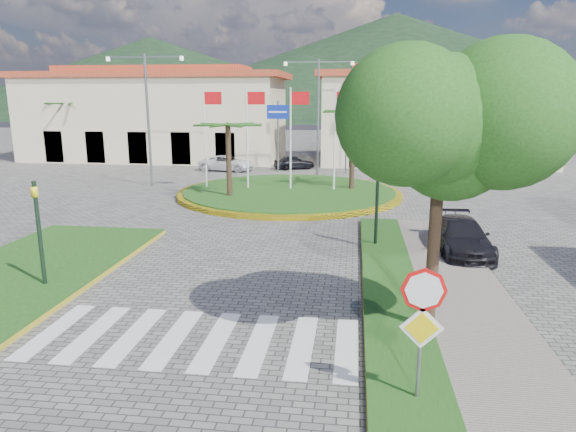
# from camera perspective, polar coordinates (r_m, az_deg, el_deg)

# --- Properties ---
(sidewalk_right) EXTENTS (4.00, 28.00, 0.15)m
(sidewalk_right) POSITION_cam_1_polar(r_m,az_deg,el_deg) (10.40, 20.45, -19.15)
(sidewalk_right) COLOR gray
(sidewalk_right) RESTS_ON ground
(verge_right) EXTENTS (1.60, 28.00, 0.18)m
(verge_right) POSITION_cam_1_polar(r_m,az_deg,el_deg) (10.19, 13.48, -19.27)
(verge_right) COLOR #1B4D16
(verge_right) RESTS_ON ground
(crosswalk) EXTENTS (8.00, 3.00, 0.01)m
(crosswalk) POSITION_cam_1_polar(r_m,az_deg,el_deg) (12.46, -10.72, -13.24)
(crosswalk) COLOR silver
(crosswalk) RESTS_ON ground
(roundabout_island) EXTENTS (12.70, 12.70, 6.00)m
(roundabout_island) POSITION_cam_1_polar(r_m,az_deg,el_deg) (29.29, 0.16, 2.67)
(roundabout_island) COLOR yellow
(roundabout_island) RESTS_ON ground
(stop_sign) EXTENTS (0.80, 0.11, 2.65)m
(stop_sign) POSITION_cam_1_polar(r_m,az_deg,el_deg) (9.38, 14.68, -10.55)
(stop_sign) COLOR slate
(stop_sign) RESTS_ON ground
(deciduous_tree) EXTENTS (3.60, 3.60, 6.80)m
(deciduous_tree) POSITION_cam_1_polar(r_m,az_deg,el_deg) (11.72, 16.82, 11.04)
(deciduous_tree) COLOR black
(deciduous_tree) RESTS_ON ground
(traffic_light_left) EXTENTS (0.15, 0.18, 3.20)m
(traffic_light_left) POSITION_cam_1_polar(r_m,az_deg,el_deg) (16.18, -25.98, -0.89)
(traffic_light_left) COLOR black
(traffic_light_left) RESTS_ON ground
(traffic_light_right) EXTENTS (0.15, 0.18, 3.20)m
(traffic_light_right) POSITION_cam_1_polar(r_m,az_deg,el_deg) (18.92, 9.88, 2.13)
(traffic_light_right) COLOR black
(traffic_light_right) RESTS_ON ground
(traffic_light_far) EXTENTS (0.18, 0.15, 3.20)m
(traffic_light_far) POSITION_cam_1_polar(r_m,az_deg,el_deg) (33.05, 15.06, 6.52)
(traffic_light_far) COLOR black
(traffic_light_far) RESTS_ON ground
(direction_sign_west) EXTENTS (1.60, 0.14, 5.20)m
(direction_sign_west) POSITION_cam_1_polar(r_m,az_deg,el_deg) (38.01, -1.13, 10.18)
(direction_sign_west) COLOR slate
(direction_sign_west) RESTS_ON ground
(direction_sign_east) EXTENTS (1.60, 0.14, 5.20)m
(direction_sign_east) POSITION_cam_1_polar(r_m,az_deg,el_deg) (37.59, 6.54, 10.06)
(direction_sign_east) COLOR slate
(direction_sign_east) RESTS_ON ground
(street_lamp_centre) EXTENTS (4.80, 0.16, 8.00)m
(street_lamp_centre) POSITION_cam_1_polar(r_m,az_deg,el_deg) (36.68, 3.36, 11.56)
(street_lamp_centre) COLOR slate
(street_lamp_centre) RESTS_ON ground
(street_lamp_west) EXTENTS (4.80, 0.16, 8.00)m
(street_lamp_west) POSITION_cam_1_polar(r_m,az_deg,el_deg) (33.10, -15.32, 10.96)
(street_lamp_west) COLOR slate
(street_lamp_west) RESTS_ON ground
(building_left) EXTENTS (23.32, 9.54, 8.05)m
(building_left) POSITION_cam_1_polar(r_m,az_deg,el_deg) (47.97, -14.41, 10.84)
(building_left) COLOR beige
(building_left) RESTS_ON ground
(building_right) EXTENTS (19.08, 9.54, 8.05)m
(building_right) POSITION_cam_1_polar(r_m,az_deg,el_deg) (45.05, 15.82, 10.63)
(building_right) COLOR beige
(building_right) RESTS_ON ground
(hill_far_west) EXTENTS (140.00, 140.00, 22.00)m
(hill_far_west) POSITION_cam_1_polar(r_m,az_deg,el_deg) (157.97, -14.84, 14.72)
(hill_far_west) COLOR black
(hill_far_west) RESTS_ON ground
(hill_far_mid) EXTENTS (180.00, 180.00, 30.00)m
(hill_far_mid) POSITION_cam_1_polar(r_m,az_deg,el_deg) (167.22, 11.80, 16.13)
(hill_far_mid) COLOR black
(hill_far_mid) RESTS_ON ground
(hill_near_back) EXTENTS (110.00, 110.00, 16.00)m
(hill_near_back) POSITION_cam_1_polar(r_m,az_deg,el_deg) (137.27, 1.80, 14.18)
(hill_near_back) COLOR black
(hill_near_back) RESTS_ON ground
(white_van) EXTENTS (4.32, 2.34, 1.15)m
(white_van) POSITION_cam_1_polar(r_m,az_deg,el_deg) (39.23, -6.80, 5.85)
(white_van) COLOR silver
(white_van) RESTS_ON ground
(car_dark_a) EXTENTS (3.34, 2.35, 1.06)m
(car_dark_a) POSITION_cam_1_polar(r_m,az_deg,el_deg) (39.87, 0.67, 5.99)
(car_dark_a) COLOR black
(car_dark_a) RESTS_ON ground
(car_dark_b) EXTENTS (3.65, 1.71, 1.16)m
(car_dark_b) POSITION_cam_1_polar(r_m,az_deg,el_deg) (40.50, 17.72, 5.55)
(car_dark_b) COLOR black
(car_dark_b) RESTS_ON ground
(car_side_right) EXTENTS (1.87, 4.30, 1.23)m
(car_side_right) POSITION_cam_1_polar(r_m,az_deg,el_deg) (19.35, 18.66, -2.17)
(car_side_right) COLOR black
(car_side_right) RESTS_ON ground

